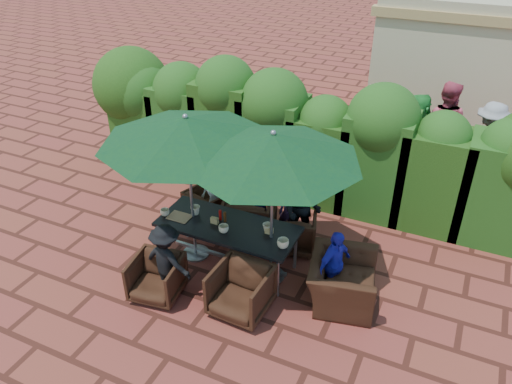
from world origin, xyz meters
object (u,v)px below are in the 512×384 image
at_px(chair_far_left, 208,204).
at_px(chair_near_left, 156,276).
at_px(chair_end_right, 343,275).
at_px(chair_far_right, 294,228).
at_px(chair_near_right, 241,289).
at_px(chair_far_mid, 249,213).
at_px(dining_table, 228,229).
at_px(umbrella_right, 273,147).
at_px(umbrella_left, 186,130).

xyz_separation_m(chair_far_left, chair_near_left, (0.29, -2.01, 0.01)).
bearing_deg(chair_end_right, chair_far_right, 39.01).
height_order(chair_far_left, chair_end_right, chair_end_right).
bearing_deg(chair_near_right, chair_far_left, 133.14).
distance_m(chair_far_left, chair_near_right, 2.35).
bearing_deg(chair_end_right, chair_far_mid, 52.79).
xyz_separation_m(chair_near_left, chair_end_right, (2.46, 1.04, 0.11)).
xyz_separation_m(chair_far_left, chair_near_right, (1.53, -1.78, 0.05)).
relative_size(dining_table, chair_far_mid, 2.59).
xyz_separation_m(chair_far_mid, chair_far_right, (0.83, -0.03, -0.05)).
bearing_deg(umbrella_right, dining_table, -179.80).
distance_m(chair_far_right, chair_end_right, 1.39).
height_order(dining_table, chair_far_mid, chair_far_mid).
distance_m(chair_far_mid, chair_near_left, 2.02).
bearing_deg(umbrella_left, chair_near_left, -90.30).
height_order(umbrella_right, chair_far_mid, umbrella_right).
relative_size(chair_far_left, chair_near_left, 0.97).
height_order(chair_far_left, chair_near_left, chair_near_left).
height_order(umbrella_left, chair_far_left, umbrella_left).
bearing_deg(chair_near_left, dining_table, 51.86).
bearing_deg(chair_near_right, chair_near_left, -167.25).
bearing_deg(chair_near_right, dining_table, 129.30).
bearing_deg(chair_far_left, umbrella_left, 126.82).
distance_m(umbrella_right, chair_near_right, 2.01).
height_order(umbrella_left, chair_near_left, umbrella_left).
height_order(dining_table, chair_far_left, dining_table).
bearing_deg(chair_far_mid, umbrella_left, 43.41).
distance_m(dining_table, chair_near_right, 1.09).
distance_m(umbrella_right, chair_far_right, 2.03).
xyz_separation_m(dining_table, chair_far_mid, (-0.07, 0.87, -0.25)).
xyz_separation_m(chair_far_mid, chair_near_right, (0.70, -1.71, -0.03)).
height_order(chair_far_left, chair_far_right, chair_far_right).
distance_m(chair_far_left, chair_far_mid, 0.84).
distance_m(chair_far_left, chair_far_right, 1.67).
bearing_deg(chair_near_right, chair_far_right, 87.90).
bearing_deg(chair_far_left, chair_far_right, -163.45).
xyz_separation_m(umbrella_left, chair_far_mid, (0.54, 0.89, -1.79)).
distance_m(chair_far_right, chair_near_left, 2.36).
bearing_deg(chair_far_left, chair_near_left, 117.85).
distance_m(chair_near_left, chair_end_right, 2.67).
xyz_separation_m(umbrella_right, chair_far_left, (-1.62, 0.94, -1.87)).
xyz_separation_m(dining_table, umbrella_left, (-0.61, -0.01, 1.54)).
height_order(dining_table, umbrella_left, umbrella_left).
bearing_deg(chair_far_mid, umbrella_right, 116.92).
height_order(umbrella_right, chair_near_left, umbrella_right).
relative_size(chair_far_left, chair_far_right, 0.93).
xyz_separation_m(dining_table, chair_near_right, (0.63, -0.84, -0.28)).
distance_m(dining_table, chair_far_right, 1.18).
relative_size(umbrella_right, chair_near_right, 3.13).
distance_m(dining_table, chair_far_left, 1.34).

